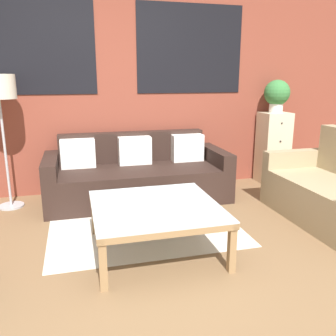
{
  "coord_description": "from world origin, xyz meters",
  "views": [
    {
      "loc": [
        -0.55,
        -2.17,
        1.45
      ],
      "look_at": [
        0.35,
        1.23,
        0.55
      ],
      "focal_mm": 38.0,
      "sensor_mm": 36.0,
      "label": 1
    }
  ],
  "objects_px": {
    "couch_dark": "(137,176)",
    "coffee_table": "(155,211)",
    "potted_plant": "(277,94)",
    "drawer_cabinet": "(273,148)"
  },
  "relations": [
    {
      "from": "coffee_table",
      "to": "potted_plant",
      "type": "distance_m",
      "value": 2.76
    },
    {
      "from": "couch_dark",
      "to": "drawer_cabinet",
      "type": "height_order",
      "value": "drawer_cabinet"
    },
    {
      "from": "couch_dark",
      "to": "potted_plant",
      "type": "xyz_separation_m",
      "value": [
        1.97,
        0.23,
        0.95
      ]
    },
    {
      "from": "couch_dark",
      "to": "drawer_cabinet",
      "type": "xyz_separation_m",
      "value": [
        1.97,
        0.23,
        0.21
      ]
    },
    {
      "from": "couch_dark",
      "to": "coffee_table",
      "type": "bearing_deg",
      "value": -93.71
    },
    {
      "from": "drawer_cabinet",
      "to": "potted_plant",
      "type": "relative_size",
      "value": 2.24
    },
    {
      "from": "coffee_table",
      "to": "potted_plant",
      "type": "bearing_deg",
      "value": 38.21
    },
    {
      "from": "couch_dark",
      "to": "potted_plant",
      "type": "height_order",
      "value": "potted_plant"
    },
    {
      "from": "coffee_table",
      "to": "drawer_cabinet",
      "type": "relative_size",
      "value": 1.06
    },
    {
      "from": "couch_dark",
      "to": "coffee_table",
      "type": "xyz_separation_m",
      "value": [
        -0.09,
        -1.39,
        0.08
      ]
    }
  ]
}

